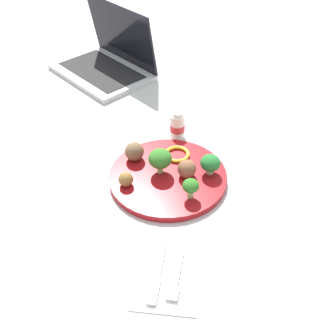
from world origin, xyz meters
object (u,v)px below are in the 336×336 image
Objects in this scene: meatball_back_right at (187,170)px; pepper_ring_near_rim at (177,154)px; broccoli_floret_mid_right at (191,186)px; knife at (157,274)px; meatball_far_rim at (134,151)px; fork at (176,276)px; plate at (168,177)px; broccoli_floret_center at (160,159)px; laptop at (107,61)px; broccoli_floret_back_right at (210,163)px; yogurt_bottle at (177,126)px; napkin at (167,273)px; meatball_front_left at (126,179)px.

pepper_ring_near_rim is (-0.08, -0.03, -0.02)m from meatball_back_right.
knife is at bearing -13.01° from broccoli_floret_mid_right.
meatball_far_rim is 0.39× the size of fork.
broccoli_floret_center is (-0.01, -0.02, 0.05)m from plate.
laptop reaches higher than pepper_ring_near_rim.
broccoli_floret_mid_right is 0.21m from fork.
pepper_ring_near_rim is (-0.06, -0.08, -0.03)m from broccoli_floret_back_right.
pepper_ring_near_rim is at bearing 153.30° from broccoli_floret_center.
knife is (0.20, -0.05, -0.04)m from broccoli_floret_mid_right.
meatball_back_right reaches higher than knife.
broccoli_floret_back_right is at bearing 55.78° from pepper_ring_near_rim.
pepper_ring_near_rim is 0.44× the size of knife.
yogurt_bottle is (-0.45, -0.04, 0.03)m from fork.
knife is at bearing 19.05° from laptop.
broccoli_floret_back_right is 0.30m from napkin.
pepper_ring_near_rim is at bearing 103.89° from meatball_far_rim.
plate is 0.08m from pepper_ring_near_rim.
fork is at bearing 22.64° from meatball_far_rim.
broccoli_floret_back_right is at bearing 111.50° from meatball_back_right.
plate is 0.11m from meatball_far_rim.
meatball_far_rim reaches higher than napkin.
broccoli_floret_center is at bearing -110.96° from plate.
broccoli_floret_mid_right reaches higher than meatball_back_right.
plate is 5.62× the size of broccoli_floret_back_right.
plate is at bearing -140.27° from broccoli_floret_mid_right.
broccoli_floret_center is at bearing -8.24° from yogurt_bottle.
napkin is at bearing -113.85° from fork.
napkin is (0.20, -0.03, -0.05)m from broccoli_floret_mid_right.
fork is 0.04m from knife.
plate is 2.32× the size of fork.
broccoli_floret_center reaches higher than meatball_front_left.
broccoli_floret_center is 0.08m from pepper_ring_near_rim.
pepper_ring_near_rim is at bearing -163.06° from broccoli_floret_mid_right.
broccoli_floret_mid_right is 0.34× the size of knife.
yogurt_bottle is (-0.10, -0.01, 0.01)m from pepper_ring_near_rim.
broccoli_floret_mid_right is 0.67m from laptop.
plate is 0.11m from broccoli_floret_back_right.
meatball_back_right is at bearing 176.73° from napkin.
yogurt_bottle is at bearing -149.77° from broccoli_floret_back_right.
laptop reaches higher than napkin.
broccoli_floret_center reaches higher than broccoli_floret_mid_right.
broccoli_floret_back_right is 0.20m from meatball_front_left.
plate is at bearing 69.04° from broccoli_floret_center.
broccoli_floret_back_right is 0.19m from meatball_far_rim.
yogurt_bottle reaches higher than pepper_ring_near_rim.
broccoli_floret_center is 0.09m from meatball_front_left.
laptop reaches higher than yogurt_bottle.
meatball_front_left is (0.05, -0.07, -0.02)m from broccoli_floret_center.
meatball_front_left is 0.25m from napkin.
napkin is (0.28, -0.07, -0.04)m from broccoli_floret_back_right.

